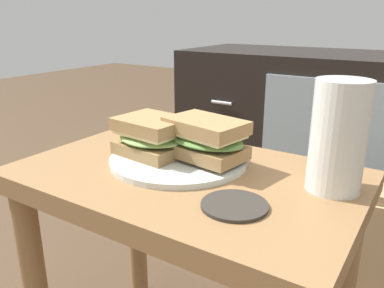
{
  "coord_description": "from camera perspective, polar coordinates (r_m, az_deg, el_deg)",
  "views": [
    {
      "loc": [
        0.33,
        -0.5,
        0.71
      ],
      "look_at": [
        0.01,
        0.0,
        0.51
      ],
      "focal_mm": 36.44,
      "sensor_mm": 36.0,
      "label": 1
    }
  ],
  "objects": [
    {
      "name": "tv_cabinet",
      "position": [
        1.56,
        16.96,
        2.01
      ],
      "size": [
        0.96,
        0.46,
        0.58
      ],
      "color": "black",
      "rests_on": "ground"
    },
    {
      "name": "sandwich_front",
      "position": [
        0.69,
        -5.8,
        1.18
      ],
      "size": [
        0.14,
        0.12,
        0.07
      ],
      "color": "#9E7A4C",
      "rests_on": "plate"
    },
    {
      "name": "paper_bag",
      "position": [
        1.09,
        22.8,
        -13.51
      ],
      "size": [
        0.2,
        0.15,
        0.32
      ],
      "color": "tan",
      "rests_on": "ground"
    },
    {
      "name": "plate",
      "position": [
        0.69,
        -1.96,
        -2.23
      ],
      "size": [
        0.24,
        0.24,
        0.01
      ],
      "primitive_type": "cylinder",
      "color": "silver",
      "rests_on": "side_table"
    },
    {
      "name": "side_table",
      "position": [
        0.69,
        -0.91,
        -10.99
      ],
      "size": [
        0.56,
        0.36,
        0.46
      ],
      "color": "olive",
      "rests_on": "ground"
    },
    {
      "name": "beer_glass",
      "position": [
        0.59,
        20.56,
        0.56
      ],
      "size": [
        0.08,
        0.08,
        0.16
      ],
      "color": "silver",
      "rests_on": "side_table"
    },
    {
      "name": "coaster",
      "position": [
        0.54,
        6.24,
        -8.9
      ],
      "size": [
        0.09,
        0.09,
        0.01
      ],
      "primitive_type": "cylinder",
      "color": "#332D28",
      "rests_on": "side_table"
    },
    {
      "name": "sandwich_back",
      "position": [
        0.66,
        2.01,
        0.83
      ],
      "size": [
        0.15,
        0.11,
        0.07
      ],
      "color": "#9E7A4C",
      "rests_on": "plate"
    }
  ]
}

